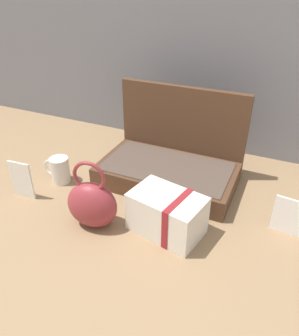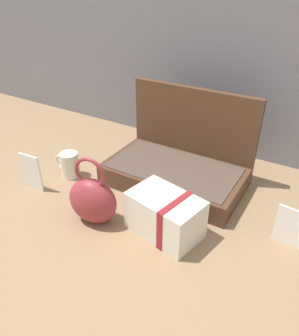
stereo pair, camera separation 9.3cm
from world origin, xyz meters
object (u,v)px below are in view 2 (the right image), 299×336
(teal_pouch_handbag, at_px, (93,200))
(coffee_mug, at_px, (69,165))
(open_suitcase, at_px, (179,163))
(info_card_left, at_px, (293,228))
(cream_toiletry_bag, at_px, (166,215))
(poster_card_right, at_px, (31,172))

(teal_pouch_handbag, height_order, coffee_mug, teal_pouch_handbag)
(open_suitcase, distance_m, teal_pouch_handbag, 0.36)
(open_suitcase, bearing_deg, info_card_left, -17.85)
(teal_pouch_handbag, xyz_separation_m, coffee_mug, (-0.25, 0.16, -0.03))
(coffee_mug, xyz_separation_m, info_card_left, (0.79, 0.05, 0.01))
(teal_pouch_handbag, height_order, info_card_left, teal_pouch_handbag)
(teal_pouch_handbag, bearing_deg, open_suitcase, 70.88)
(teal_pouch_handbag, bearing_deg, cream_toiletry_bag, 17.62)
(info_card_left, bearing_deg, open_suitcase, 168.69)
(teal_pouch_handbag, distance_m, coffee_mug, 0.30)
(coffee_mug, height_order, info_card_left, info_card_left)
(open_suitcase, height_order, poster_card_right, open_suitcase)
(cream_toiletry_bag, distance_m, poster_card_right, 0.52)
(info_card_left, relative_size, poster_card_right, 0.89)
(coffee_mug, xyz_separation_m, poster_card_right, (-0.05, -0.13, 0.02))
(open_suitcase, height_order, teal_pouch_handbag, open_suitcase)
(cream_toiletry_bag, distance_m, info_card_left, 0.36)
(teal_pouch_handbag, relative_size, coffee_mug, 2.12)
(teal_pouch_handbag, height_order, poster_card_right, teal_pouch_handbag)
(coffee_mug, distance_m, poster_card_right, 0.14)
(teal_pouch_handbag, bearing_deg, coffee_mug, 147.52)
(open_suitcase, bearing_deg, poster_card_right, -142.80)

